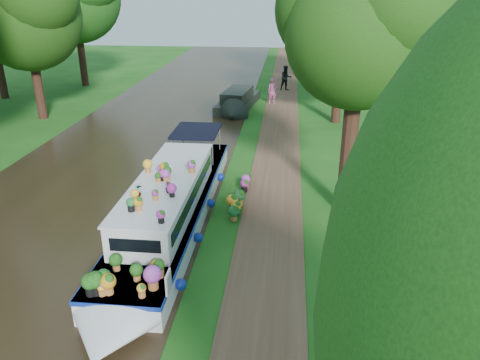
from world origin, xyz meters
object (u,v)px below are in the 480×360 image
object	(u,v)px
second_boat	(237,101)
pedestrian_pink	(272,91)
pedestrian_dark	(286,78)
plant_boat	(168,206)

from	to	relation	value
second_boat	pedestrian_pink	xyz separation A→B (m)	(2.25, 1.52, 0.38)
pedestrian_dark	second_boat	bearing A→B (deg)	-135.98
plant_boat	second_boat	world-z (taller)	plant_boat
second_boat	pedestrian_pink	size ratio (longest dim) A/B	3.91
plant_boat	pedestrian_pink	bearing A→B (deg)	81.44
plant_boat	second_boat	xyz separation A→B (m)	(0.50, 16.75, -0.34)
second_boat	pedestrian_dark	bearing A→B (deg)	70.39
plant_boat	second_boat	distance (m)	16.76
pedestrian_pink	pedestrian_dark	bearing A→B (deg)	66.86
pedestrian_pink	pedestrian_dark	size ratio (longest dim) A/B	0.91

